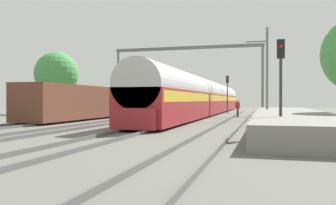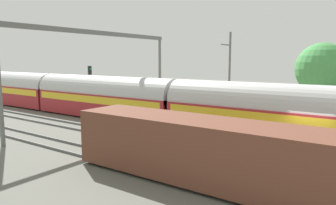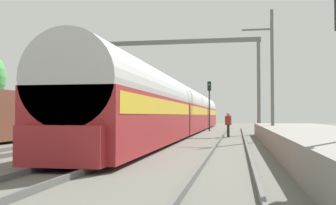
# 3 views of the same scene
# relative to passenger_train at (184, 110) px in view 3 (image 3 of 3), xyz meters

# --- Properties ---
(ground) EXTENTS (120.00, 120.00, 0.00)m
(ground) POSITION_rel_passenger_train_xyz_m (-2.16, -18.39, -1.97)
(ground) COLOR #626159
(track_west) EXTENTS (1.52, 60.00, 0.16)m
(track_west) POSITION_rel_passenger_train_xyz_m (-4.31, -18.39, -1.89)
(track_west) COLOR #5B5C5B
(track_west) RESTS_ON ground
(track_east) EXTENTS (1.52, 60.00, 0.16)m
(track_east) POSITION_rel_passenger_train_xyz_m (0.00, -18.39, -1.89)
(track_east) COLOR #5B5C5B
(track_east) RESTS_ON ground
(track_far_east) EXTENTS (1.52, 60.00, 0.16)m
(track_far_east) POSITION_rel_passenger_train_xyz_m (4.31, -18.39, -1.89)
(track_far_east) COLOR #5B5C5B
(track_far_east) RESTS_ON ground
(platform) EXTENTS (4.40, 28.00, 0.90)m
(platform) POSITION_rel_passenger_train_xyz_m (8.13, -16.39, -1.52)
(platform) COLOR gray
(platform) RESTS_ON ground
(passenger_train) EXTENTS (2.93, 49.20, 3.82)m
(passenger_train) POSITION_rel_passenger_train_xyz_m (0.00, 0.00, 0.00)
(passenger_train) COLOR maroon
(passenger_train) RESTS_ON ground
(person_crossing) EXTENTS (0.45, 0.33, 1.73)m
(person_crossing) POSITION_rel_passenger_train_xyz_m (3.97, -6.59, -0.94)
(person_crossing) COLOR #272727
(person_crossing) RESTS_ON ground
(railway_signal_far) EXTENTS (0.36, 0.30, 4.82)m
(railway_signal_far) POSITION_rel_passenger_train_xyz_m (1.92, 4.02, 1.13)
(railway_signal_far) COLOR #2D2D33
(railway_signal_far) RESTS_ON ground
(catenary_gantry) EXTENTS (17.33, 0.28, 7.86)m
(catenary_gantry) POSITION_rel_passenger_train_xyz_m (-2.16, -1.91, 3.98)
(catenary_gantry) COLOR slate
(catenary_gantry) RESTS_ON ground
(catenary_pole_east_mid) EXTENTS (1.90, 0.20, 8.00)m
(catenary_pole_east_mid) POSITION_rel_passenger_train_xyz_m (6.66, -9.68, 2.18)
(catenary_pole_east_mid) COLOR slate
(catenary_pole_east_mid) RESTS_ON ground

